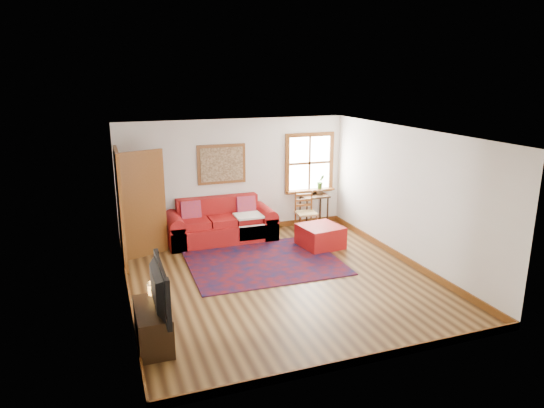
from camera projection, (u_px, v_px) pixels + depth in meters
name	position (u px, v px, depth m)	size (l,w,h in m)	color
ground	(279.00, 278.00, 8.35)	(5.50, 5.50, 0.00)	#3D2510
room_envelope	(279.00, 185.00, 7.94)	(5.04, 5.54, 2.52)	silver
window	(311.00, 169.00, 11.05)	(1.18, 0.20, 1.38)	white
doorway	(134.00, 205.00, 8.98)	(0.89, 1.08, 2.14)	black
framed_artwork	(222.00, 164.00, 10.32)	(1.05, 0.07, 0.85)	brown
persian_rug	(264.00, 262.00, 9.07)	(2.76, 2.21, 0.02)	#530B0E
red_leather_sofa	(221.00, 227.00, 10.23)	(2.25, 0.93, 0.88)	#A11415
red_ottoman	(320.00, 236.00, 9.85)	(0.77, 0.77, 0.44)	#A11415
side_table	(314.00, 200.00, 11.08)	(0.62, 0.46, 0.74)	#301E10
ladder_back_chair	(305.00, 211.00, 10.64)	(0.46, 0.44, 0.93)	tan
media_cabinet	(153.00, 326.00, 6.27)	(0.42, 0.93, 0.51)	#301E10
television	(153.00, 289.00, 6.00)	(1.12, 0.15, 0.64)	black
candle_hurricane	(152.00, 289.00, 6.55)	(0.12, 0.12, 0.18)	silver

